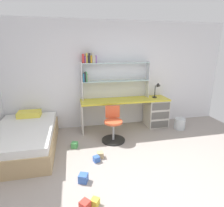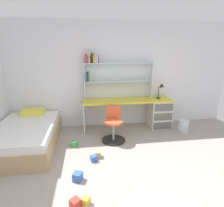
{
  "view_description": "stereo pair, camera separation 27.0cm",
  "coord_description": "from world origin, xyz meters",
  "px_view_note": "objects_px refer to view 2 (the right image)",
  "views": [
    {
      "loc": [
        -0.97,
        -1.95,
        1.95
      ],
      "look_at": [
        -0.18,
        1.68,
        0.88
      ],
      "focal_mm": 29.87,
      "sensor_mm": 36.0,
      "label": 1
    },
    {
      "loc": [
        -0.7,
        -2.0,
        1.95
      ],
      "look_at": [
        -0.18,
        1.68,
        0.88
      ],
      "focal_mm": 29.87,
      "sensor_mm": 36.0,
      "label": 2
    }
  ],
  "objects_px": {
    "swivel_chair": "(113,128)",
    "toy_block_blue_5": "(78,177)",
    "toy_block_natural_1": "(98,154)",
    "desk_lamp": "(161,89)",
    "desk": "(150,111)",
    "toy_block_green_2": "(74,144)",
    "toy_block_yellow_0": "(86,201)",
    "bed_platform": "(26,136)",
    "bookshelf_hutch": "(109,72)",
    "waste_bin": "(183,126)",
    "toy_block_red_4": "(75,203)",
    "toy_block_blue_3": "(94,158)"
  },
  "relations": [
    {
      "from": "swivel_chair",
      "to": "bed_platform",
      "type": "xyz_separation_m",
      "value": [
        -1.83,
        -0.03,
        -0.06
      ]
    },
    {
      "from": "bookshelf_hutch",
      "to": "bed_platform",
      "type": "height_order",
      "value": "bookshelf_hutch"
    },
    {
      "from": "toy_block_natural_1",
      "to": "desk_lamp",
      "type": "bearing_deg",
      "value": 36.6
    },
    {
      "from": "toy_block_blue_3",
      "to": "toy_block_blue_5",
      "type": "height_order",
      "value": "toy_block_blue_5"
    },
    {
      "from": "bed_platform",
      "to": "toy_block_red_4",
      "type": "xyz_separation_m",
      "value": [
        1.07,
        -1.74,
        -0.18
      ]
    },
    {
      "from": "desk_lamp",
      "to": "toy_block_green_2",
      "type": "height_order",
      "value": "desk_lamp"
    },
    {
      "from": "bookshelf_hutch",
      "to": "toy_block_green_2",
      "type": "distance_m",
      "value": 1.89
    },
    {
      "from": "desk",
      "to": "bookshelf_hutch",
      "type": "xyz_separation_m",
      "value": [
        -1.05,
        0.16,
        1.01
      ]
    },
    {
      "from": "toy_block_red_4",
      "to": "toy_block_yellow_0",
      "type": "bearing_deg",
      "value": 13.01
    },
    {
      "from": "toy_block_blue_3",
      "to": "toy_block_red_4",
      "type": "bearing_deg",
      "value": -105.57
    },
    {
      "from": "swivel_chair",
      "to": "waste_bin",
      "type": "distance_m",
      "value": 1.82
    },
    {
      "from": "toy_block_blue_3",
      "to": "toy_block_yellow_0",
      "type": "bearing_deg",
      "value": -98.7
    },
    {
      "from": "bookshelf_hutch",
      "to": "bed_platform",
      "type": "xyz_separation_m",
      "value": [
        -1.84,
        -0.81,
        -1.2
      ]
    },
    {
      "from": "toy_block_natural_1",
      "to": "toy_block_green_2",
      "type": "relative_size",
      "value": 0.93
    },
    {
      "from": "waste_bin",
      "to": "toy_block_natural_1",
      "type": "distance_m",
      "value": 2.37
    },
    {
      "from": "waste_bin",
      "to": "toy_block_blue_5",
      "type": "distance_m",
      "value": 2.96
    },
    {
      "from": "desk",
      "to": "waste_bin",
      "type": "distance_m",
      "value": 0.88
    },
    {
      "from": "bed_platform",
      "to": "toy_block_blue_5",
      "type": "relative_size",
      "value": 14.57
    },
    {
      "from": "bed_platform",
      "to": "waste_bin",
      "type": "relative_size",
      "value": 6.79
    },
    {
      "from": "toy_block_green_2",
      "to": "toy_block_yellow_0",
      "type": "bearing_deg",
      "value": -81.85
    },
    {
      "from": "toy_block_green_2",
      "to": "toy_block_red_4",
      "type": "distance_m",
      "value": 1.61
    },
    {
      "from": "toy_block_natural_1",
      "to": "toy_block_blue_5",
      "type": "distance_m",
      "value": 0.7
    },
    {
      "from": "swivel_chair",
      "to": "toy_block_natural_1",
      "type": "relative_size",
      "value": 6.95
    },
    {
      "from": "waste_bin",
      "to": "toy_block_blue_3",
      "type": "relative_size",
      "value": 2.68
    },
    {
      "from": "bed_platform",
      "to": "toy_block_green_2",
      "type": "xyz_separation_m",
      "value": [
        0.98,
        -0.13,
        -0.18
      ]
    },
    {
      "from": "toy_block_red_4",
      "to": "toy_block_blue_5",
      "type": "height_order",
      "value": "toy_block_blue_5"
    },
    {
      "from": "desk_lamp",
      "to": "swivel_chair",
      "type": "distance_m",
      "value": 1.63
    },
    {
      "from": "toy_block_yellow_0",
      "to": "toy_block_natural_1",
      "type": "distance_m",
      "value": 1.12
    },
    {
      "from": "toy_block_yellow_0",
      "to": "toy_block_blue_3",
      "type": "height_order",
      "value": "toy_block_blue_3"
    },
    {
      "from": "waste_bin",
      "to": "toy_block_blue_3",
      "type": "xyz_separation_m",
      "value": [
        -2.28,
        -1.0,
        -0.09
      ]
    },
    {
      "from": "swivel_chair",
      "to": "toy_block_blue_5",
      "type": "xyz_separation_m",
      "value": [
        -0.75,
        -1.25,
        -0.23
      ]
    },
    {
      "from": "bed_platform",
      "to": "toy_block_blue_5",
      "type": "height_order",
      "value": "bed_platform"
    },
    {
      "from": "desk_lamp",
      "to": "toy_block_red_4",
      "type": "xyz_separation_m",
      "value": [
        -2.08,
        -2.4,
        -0.95
      ]
    },
    {
      "from": "bookshelf_hutch",
      "to": "toy_block_natural_1",
      "type": "xyz_separation_m",
      "value": [
        -0.4,
        -1.43,
        -1.39
      ]
    },
    {
      "from": "toy_block_blue_3",
      "to": "swivel_chair",
      "type": "bearing_deg",
      "value": 57.53
    },
    {
      "from": "desk",
      "to": "toy_block_green_2",
      "type": "height_order",
      "value": "desk"
    },
    {
      "from": "toy_block_green_2",
      "to": "toy_block_red_4",
      "type": "relative_size",
      "value": 1.04
    },
    {
      "from": "toy_block_natural_1",
      "to": "desk",
      "type": "bearing_deg",
      "value": 41.02
    },
    {
      "from": "bed_platform",
      "to": "toy_block_yellow_0",
      "type": "distance_m",
      "value": 2.1
    },
    {
      "from": "bed_platform",
      "to": "toy_block_blue_3",
      "type": "height_order",
      "value": "bed_platform"
    },
    {
      "from": "bookshelf_hutch",
      "to": "toy_block_red_4",
      "type": "xyz_separation_m",
      "value": [
        -0.77,
        -2.55,
        -1.39
      ]
    },
    {
      "from": "toy_block_blue_3",
      "to": "desk",
      "type": "bearing_deg",
      "value": 41.83
    },
    {
      "from": "desk",
      "to": "toy_block_yellow_0",
      "type": "distance_m",
      "value": 2.93
    },
    {
      "from": "toy_block_natural_1",
      "to": "toy_block_blue_3",
      "type": "height_order",
      "value": "toy_block_natural_1"
    },
    {
      "from": "swivel_chair",
      "to": "toy_block_green_2",
      "type": "relative_size",
      "value": 6.44
    },
    {
      "from": "desk_lamp",
      "to": "toy_block_blue_5",
      "type": "height_order",
      "value": "desk_lamp"
    },
    {
      "from": "desk_lamp",
      "to": "toy_block_blue_3",
      "type": "distance_m",
      "value": 2.46
    },
    {
      "from": "toy_block_red_4",
      "to": "bookshelf_hutch",
      "type": "bearing_deg",
      "value": 73.15
    },
    {
      "from": "swivel_chair",
      "to": "toy_block_yellow_0",
      "type": "distance_m",
      "value": 1.86
    },
    {
      "from": "toy_block_natural_1",
      "to": "waste_bin",
      "type": "bearing_deg",
      "value": 22.08
    }
  ]
}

